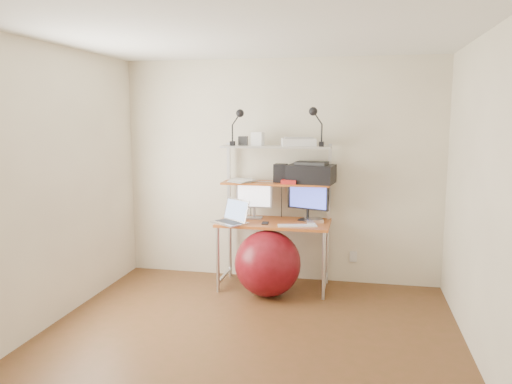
% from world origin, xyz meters
% --- Properties ---
extents(room, '(3.60, 3.60, 3.60)m').
position_xyz_m(room, '(0.00, 0.00, 1.25)').
color(room, brown).
rests_on(room, ground).
extents(computer_desk, '(1.20, 0.60, 1.57)m').
position_xyz_m(computer_desk, '(0.00, 1.50, 0.96)').
color(computer_desk, '#B14B22').
rests_on(computer_desk, ground).
extents(desktop, '(1.20, 0.60, 0.00)m').
position_xyz_m(desktop, '(0.00, 1.44, 0.74)').
color(desktop, '#B14B22').
rests_on(desktop, computer_desk).
extents(mid_shelf, '(1.18, 0.34, 0.00)m').
position_xyz_m(mid_shelf, '(0.00, 1.57, 1.15)').
color(mid_shelf, '#B14B22').
rests_on(mid_shelf, computer_desk).
extents(top_shelf, '(1.18, 0.34, 0.00)m').
position_xyz_m(top_shelf, '(0.00, 1.57, 1.55)').
color(top_shelf, silver).
rests_on(top_shelf, computer_desk).
extents(floor, '(3.60, 3.60, 0.00)m').
position_xyz_m(floor, '(0.00, 0.00, 0.00)').
color(floor, brown).
rests_on(floor, ground).
extents(wall_outlet, '(0.08, 0.01, 0.12)m').
position_xyz_m(wall_outlet, '(0.85, 1.79, 0.30)').
color(wall_outlet, silver).
rests_on(wall_outlet, room).
extents(monitor_silver, '(0.40, 0.15, 0.45)m').
position_xyz_m(monitor_silver, '(-0.25, 1.58, 0.98)').
color(monitor_silver, '#ABABB0').
rests_on(monitor_silver, desktop).
extents(monitor_black, '(0.46, 0.21, 0.48)m').
position_xyz_m(monitor_black, '(0.35, 1.58, 0.98)').
color(monitor_black, black).
rests_on(monitor_black, desktop).
extents(laptop, '(0.46, 0.45, 0.32)m').
position_xyz_m(laptop, '(-0.42, 1.29, 0.79)').
color(laptop, silver).
rests_on(laptop, desktop).
extents(keyboard, '(0.42, 0.20, 0.01)m').
position_xyz_m(keyboard, '(0.28, 1.26, 0.75)').
color(keyboard, silver).
rests_on(keyboard, desktop).
extents(mouse, '(0.09, 0.06, 0.02)m').
position_xyz_m(mouse, '(0.41, 1.33, 0.75)').
color(mouse, silver).
rests_on(mouse, desktop).
extents(mac_mini, '(0.23, 0.23, 0.04)m').
position_xyz_m(mac_mini, '(0.42, 1.51, 0.76)').
color(mac_mini, silver).
rests_on(mac_mini, desktop).
extents(phone, '(0.08, 0.13, 0.01)m').
position_xyz_m(phone, '(-0.07, 1.32, 0.74)').
color(phone, black).
rests_on(phone, desktop).
extents(printer, '(0.53, 0.40, 0.23)m').
position_xyz_m(printer, '(0.38, 1.59, 1.26)').
color(printer, black).
rests_on(printer, mid_shelf).
extents(nas_cube, '(0.14, 0.14, 0.20)m').
position_xyz_m(nas_cube, '(0.04, 1.60, 1.25)').
color(nas_cube, black).
rests_on(nas_cube, mid_shelf).
extents(red_box, '(0.16, 0.11, 0.04)m').
position_xyz_m(red_box, '(0.15, 1.47, 1.17)').
color(red_box, red).
rests_on(red_box, mid_shelf).
extents(scanner, '(0.40, 0.31, 0.09)m').
position_xyz_m(scanner, '(0.24, 1.56, 1.60)').
color(scanner, silver).
rests_on(scanner, top_shelf).
extents(box_white, '(0.14, 0.12, 0.14)m').
position_xyz_m(box_white, '(-0.21, 1.57, 1.62)').
color(box_white, silver).
rests_on(box_white, top_shelf).
extents(box_grey, '(0.11, 0.11, 0.10)m').
position_xyz_m(box_grey, '(-0.37, 1.58, 1.60)').
color(box_grey, '#2B2B2D').
rests_on(box_grey, top_shelf).
extents(clip_lamp_left, '(0.16, 0.09, 0.39)m').
position_xyz_m(clip_lamp_left, '(-0.40, 1.48, 1.83)').
color(clip_lamp_left, black).
rests_on(clip_lamp_left, top_shelf).
extents(clip_lamp_right, '(0.16, 0.09, 0.41)m').
position_xyz_m(clip_lamp_right, '(0.42, 1.51, 1.85)').
color(clip_lamp_right, black).
rests_on(clip_lamp_right, top_shelf).
extents(exercise_ball, '(0.69, 0.69, 0.69)m').
position_xyz_m(exercise_ball, '(-0.02, 1.19, 0.35)').
color(exercise_ball, maroon).
rests_on(exercise_ball, floor).
extents(paper_stack, '(0.34, 0.41, 0.02)m').
position_xyz_m(paper_stack, '(-0.38, 1.57, 1.16)').
color(paper_stack, white).
rests_on(paper_stack, mid_shelf).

